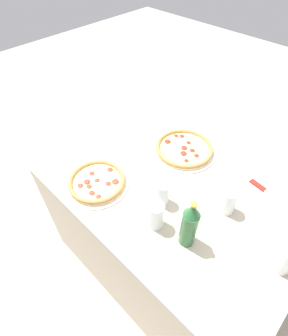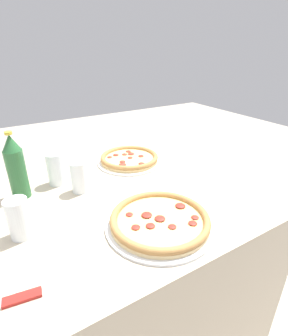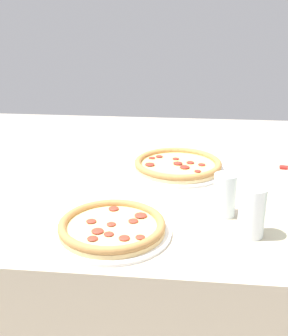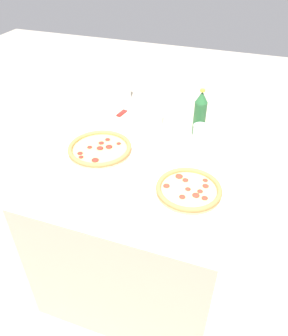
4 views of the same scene
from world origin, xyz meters
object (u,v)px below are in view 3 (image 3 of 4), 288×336
pizza_margherita (178,165)px  pizza_salami (112,227)px  glass_cola (252,214)px  glass_iced_tea (224,197)px

pizza_margherita → pizza_salami: size_ratio=1.12×
glass_cola → glass_iced_tea: 0.12m
pizza_salami → glass_iced_tea: 0.32m
glass_iced_tea → pizza_salami: bearing=-154.1°
pizza_salami → glass_iced_tea: glass_iced_tea is taller
pizza_margherita → glass_cola: size_ratio=2.60×
pizza_salami → glass_cola: 0.34m
glass_cola → glass_iced_tea: size_ratio=1.08×
pizza_margherita → glass_iced_tea: glass_iced_tea is taller
pizza_salami → glass_cola: size_ratio=2.33×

